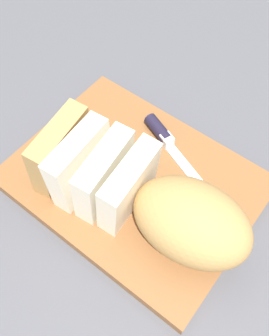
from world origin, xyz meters
The scene contains 6 objects.
ground_plane centered at (0.00, 0.00, 0.00)m, with size 3.00×3.00×0.00m, color #4C4C51.
cutting_board centered at (0.00, 0.00, 0.01)m, with size 0.37×0.28×0.02m, color brown.
bread_loaf centered at (-0.05, 0.04, 0.08)m, with size 0.33×0.15×0.11m.
bread_knife centered at (0.00, -0.08, 0.03)m, with size 0.23×0.10×0.02m.
crumb_near_knife centered at (-0.05, 0.01, 0.03)m, with size 0.00×0.00×0.00m, color tan.
crumb_near_loaf centered at (-0.07, 0.01, 0.03)m, with size 0.01×0.01×0.01m, color tan.
Camera 1 is at (-0.19, 0.24, 0.54)m, focal length 40.70 mm.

